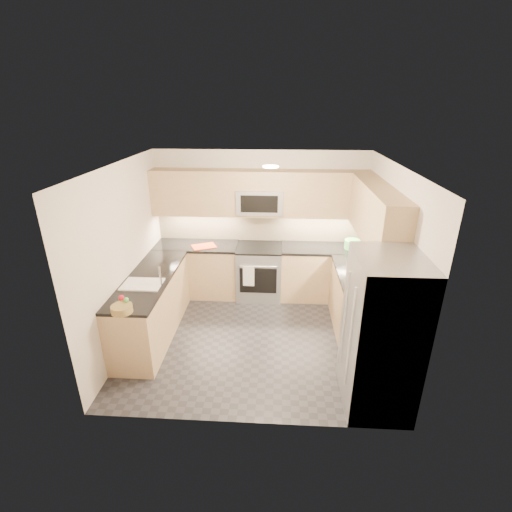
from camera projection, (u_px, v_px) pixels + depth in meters
name	position (u px, v px, depth m)	size (l,w,h in m)	color
floor	(255.00, 336.00, 5.50)	(3.60, 3.20, 0.00)	#252429
ceiling	(254.00, 166.00, 4.53)	(3.60, 3.20, 0.02)	beige
wall_back	(260.00, 223.00, 6.49)	(3.60, 0.02, 2.50)	beige
wall_front	(244.00, 325.00, 3.55)	(3.60, 0.02, 2.50)	beige
wall_left	(125.00, 256.00, 5.12)	(0.02, 3.20, 2.50)	beige
wall_right	(389.00, 262.00, 4.92)	(0.02, 3.20, 2.50)	beige
base_cab_back_left	(198.00, 270.00, 6.59)	(1.42, 0.60, 0.90)	tan
base_cab_back_right	(322.00, 273.00, 6.46)	(1.42, 0.60, 0.90)	tan
base_cab_right	(358.00, 308.00, 5.38)	(0.60, 1.70, 0.90)	tan
base_cab_peninsula	(152.00, 307.00, 5.41)	(0.60, 2.00, 0.90)	tan
countertop_back_left	(196.00, 246.00, 6.40)	(1.42, 0.63, 0.04)	black
countertop_back_right	(323.00, 248.00, 6.28)	(1.42, 0.63, 0.04)	black
countertop_right	(362.00, 279.00, 5.20)	(0.63, 1.70, 0.04)	black
countertop_peninsula	(149.00, 278.00, 5.23)	(0.63, 2.00, 0.04)	black
upper_cab_back	(260.00, 193.00, 6.11)	(3.60, 0.35, 0.75)	tan
upper_cab_right	(377.00, 215.00, 4.96)	(0.35, 1.95, 0.75)	tan
backsplash_back	(260.00, 226.00, 6.51)	(3.60, 0.01, 0.51)	#C6B28F
backsplash_right	(380.00, 253.00, 5.35)	(0.01, 2.30, 0.51)	#C6B28F
gas_range	(259.00, 272.00, 6.50)	(0.76, 0.65, 0.91)	gray
range_cooktop	(259.00, 248.00, 6.32)	(0.76, 0.65, 0.03)	black
oven_door_glass	(258.00, 281.00, 6.20)	(0.62, 0.02, 0.45)	black
oven_handle	(258.00, 267.00, 6.08)	(0.02, 0.02, 0.60)	#B2B5BA
microwave	(260.00, 201.00, 6.13)	(0.76, 0.40, 0.40)	#A0A2A8
microwave_door	(259.00, 204.00, 5.94)	(0.60, 0.01, 0.28)	black
refrigerator	(381.00, 334.00, 4.02)	(0.70, 0.90, 1.80)	gray
fridge_handle_left	(350.00, 339.00, 3.85)	(0.02, 0.02, 1.20)	#B2B5BA
fridge_handle_right	(344.00, 320.00, 4.18)	(0.02, 0.02, 1.20)	#B2B5BA
sink_basin	(143.00, 289.00, 5.02)	(0.52, 0.38, 0.16)	white
faucet	(160.00, 276.00, 4.92)	(0.03, 0.03, 0.28)	silver
utensil_bowl	(352.00, 244.00, 6.19)	(0.26, 0.26, 0.15)	#53BE51
cutting_board	(204.00, 246.00, 6.30)	(0.39, 0.27, 0.01)	red
fruit_basket	(122.00, 309.00, 4.33)	(0.25, 0.25, 0.09)	olive
fruit_apple	(121.00, 298.00, 4.43)	(0.07, 0.07, 0.07)	red
fruit_pear	(126.00, 300.00, 4.39)	(0.06, 0.06, 0.06)	#4DAE4A
dish_towel_check	(249.00, 276.00, 6.13)	(0.19, 0.02, 0.35)	white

